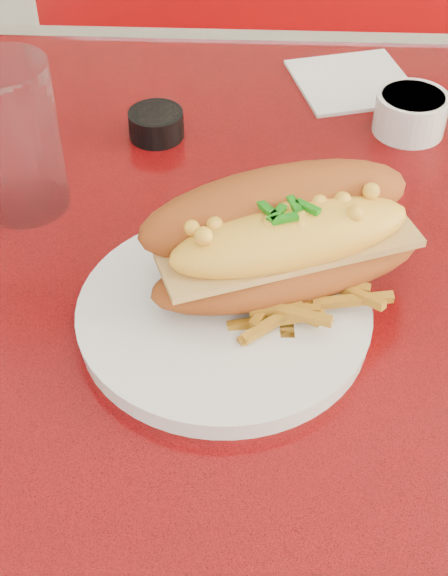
{
  "coord_description": "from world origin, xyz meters",
  "views": [
    {
      "loc": [
        -0.15,
        -0.59,
        1.25
      ],
      "look_at": [
        -0.17,
        -0.13,
        0.81
      ],
      "focal_mm": 50.0,
      "sensor_mm": 36.0,
      "label": 1
    }
  ],
  "objects_px": {
    "diner_table": "(384,349)",
    "booth_bench_far": "(325,166)",
    "dinner_plate": "(224,315)",
    "mac_hoagie": "(285,237)",
    "gravy_ramekin": "(411,112)",
    "sauce_cup_left": "(156,123)",
    "water_tumbler": "(14,138)",
    "fork": "(281,265)"
  },
  "relations": [
    {
      "from": "dinner_plate",
      "to": "sauce_cup_left",
      "type": "distance_m",
      "value": 0.3
    },
    {
      "from": "fork",
      "to": "water_tumbler",
      "type": "bearing_deg",
      "value": 64.64
    },
    {
      "from": "sauce_cup_left",
      "to": "water_tumbler",
      "type": "bearing_deg",
      "value": -132.47
    },
    {
      "from": "mac_hoagie",
      "to": "gravy_ramekin",
      "type": "height_order",
      "value": "mac_hoagie"
    },
    {
      "from": "booth_bench_far",
      "to": "water_tumbler",
      "type": "distance_m",
      "value": 1.03
    },
    {
      "from": "booth_bench_far",
      "to": "water_tumbler",
      "type": "xyz_separation_m",
      "value": [
        -0.37,
        -0.78,
        0.56
      ]
    },
    {
      "from": "diner_table",
      "to": "mac_hoagie",
      "type": "height_order",
      "value": "mac_hoagie"
    },
    {
      "from": "fork",
      "to": "gravy_ramekin",
      "type": "bearing_deg",
      "value": -32.56
    },
    {
      "from": "mac_hoagie",
      "to": "fork",
      "type": "bearing_deg",
      "value": 72.36
    },
    {
      "from": "fork",
      "to": "gravy_ramekin",
      "type": "height_order",
      "value": "gravy_ramekin"
    },
    {
      "from": "fork",
      "to": "water_tumbler",
      "type": "distance_m",
      "value": 0.28
    },
    {
      "from": "dinner_plate",
      "to": "gravy_ramekin",
      "type": "bearing_deg",
      "value": 58.3
    },
    {
      "from": "sauce_cup_left",
      "to": "booth_bench_far",
      "type": "bearing_deg",
      "value": 68.75
    },
    {
      "from": "dinner_plate",
      "to": "sauce_cup_left",
      "type": "xyz_separation_m",
      "value": [
        -0.09,
        0.28,
        0.01
      ]
    },
    {
      "from": "fork",
      "to": "diner_table",
      "type": "bearing_deg",
      "value": -62.44
    },
    {
      "from": "fork",
      "to": "gravy_ramekin",
      "type": "relative_size",
      "value": 1.95
    },
    {
      "from": "gravy_ramekin",
      "to": "dinner_plate",
      "type": "bearing_deg",
      "value": -121.7
    },
    {
      "from": "booth_bench_far",
      "to": "gravy_ramekin",
      "type": "height_order",
      "value": "booth_bench_far"
    },
    {
      "from": "diner_table",
      "to": "sauce_cup_left",
      "type": "relative_size",
      "value": 17.1
    },
    {
      "from": "booth_bench_far",
      "to": "dinner_plate",
      "type": "bearing_deg",
      "value": -100.14
    },
    {
      "from": "dinner_plate",
      "to": "mac_hoagie",
      "type": "relative_size",
      "value": 1.02
    },
    {
      "from": "mac_hoagie",
      "to": "water_tumbler",
      "type": "bearing_deg",
      "value": 133.84
    },
    {
      "from": "diner_table",
      "to": "dinner_plate",
      "type": "distance_m",
      "value": 0.27
    },
    {
      "from": "sauce_cup_left",
      "to": "diner_table",
      "type": "bearing_deg",
      "value": -31.51
    },
    {
      "from": "gravy_ramekin",
      "to": "sauce_cup_left",
      "type": "height_order",
      "value": "gravy_ramekin"
    },
    {
      "from": "diner_table",
      "to": "fork",
      "type": "relative_size",
      "value": 7.28
    },
    {
      "from": "diner_table",
      "to": "booth_bench_far",
      "type": "height_order",
      "value": "booth_bench_far"
    },
    {
      "from": "gravy_ramekin",
      "to": "sauce_cup_left",
      "type": "relative_size",
      "value": 1.21
    },
    {
      "from": "mac_hoagie",
      "to": "gravy_ramekin",
      "type": "xyz_separation_m",
      "value": [
        0.14,
        0.27,
        -0.04
      ]
    },
    {
      "from": "diner_table",
      "to": "sauce_cup_left",
      "type": "xyz_separation_m",
      "value": [
        -0.25,
        0.16,
        0.18
      ]
    },
    {
      "from": "diner_table",
      "to": "gravy_ramekin",
      "type": "height_order",
      "value": "gravy_ramekin"
    },
    {
      "from": "mac_hoagie",
      "to": "water_tumbler",
      "type": "height_order",
      "value": "water_tumbler"
    },
    {
      "from": "sauce_cup_left",
      "to": "water_tumbler",
      "type": "distance_m",
      "value": 0.18
    },
    {
      "from": "mac_hoagie",
      "to": "gravy_ramekin",
      "type": "distance_m",
      "value": 0.3
    },
    {
      "from": "diner_table",
      "to": "dinner_plate",
      "type": "bearing_deg",
      "value": -143.05
    },
    {
      "from": "diner_table",
      "to": "dinner_plate",
      "type": "height_order",
      "value": "dinner_plate"
    },
    {
      "from": "diner_table",
      "to": "gravy_ramekin",
      "type": "distance_m",
      "value": 0.26
    },
    {
      "from": "water_tumbler",
      "to": "mac_hoagie",
      "type": "bearing_deg",
      "value": -24.89
    },
    {
      "from": "fork",
      "to": "sauce_cup_left",
      "type": "relative_size",
      "value": 2.35
    },
    {
      "from": "gravy_ramekin",
      "to": "sauce_cup_left",
      "type": "xyz_separation_m",
      "value": [
        -0.28,
        -0.02,
        -0.01
      ]
    },
    {
      "from": "mac_hoagie",
      "to": "water_tumbler",
      "type": "xyz_separation_m",
      "value": [
        -0.25,
        0.12,
        0.01
      ]
    },
    {
      "from": "booth_bench_far",
      "to": "sauce_cup_left",
      "type": "bearing_deg",
      "value": -111.25
    }
  ]
}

